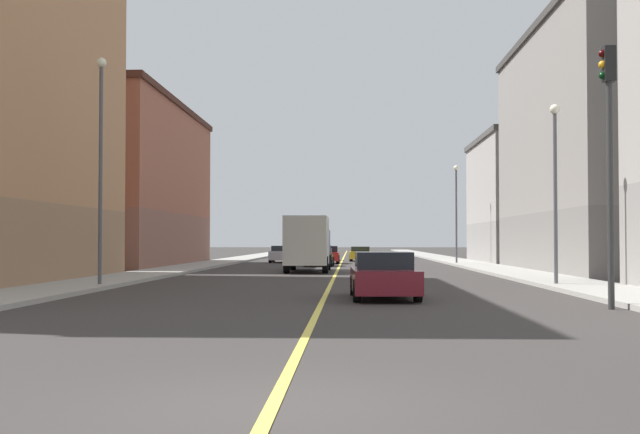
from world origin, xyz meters
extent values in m
plane|color=#35312F|center=(0.00, 0.00, 0.00)|extent=(400.00, 400.00, 0.00)
cube|color=#9E9B93|center=(9.23, 49.00, 0.07)|extent=(2.97, 168.00, 0.15)
cube|color=#9E9B93|center=(-9.23, 49.00, 0.07)|extent=(2.97, 168.00, 0.15)
cube|color=#E5D14C|center=(0.00, 49.00, 0.01)|extent=(0.16, 154.00, 0.01)
cube|color=slate|center=(15.01, 35.55, 1.61)|extent=(8.59, 20.12, 3.22)
cube|color=gray|center=(15.01, 35.55, 8.13)|extent=(8.59, 20.12, 9.81)
cube|color=#3B3937|center=(15.01, 35.55, 13.23)|extent=(8.89, 20.42, 0.40)
cube|color=gray|center=(15.01, 53.84, 1.55)|extent=(8.59, 14.04, 3.10)
cube|color=#9E9993|center=(15.01, 53.84, 6.22)|extent=(8.59, 14.04, 6.23)
cube|color=#474442|center=(15.01, 53.84, 9.53)|extent=(8.89, 14.34, 0.40)
cube|color=brown|center=(-15.01, 45.48, 1.78)|extent=(8.59, 21.67, 3.56)
cube|color=#93513D|center=(-15.01, 45.48, 7.10)|extent=(8.59, 21.67, 7.09)
cube|color=#42241B|center=(-15.01, 45.48, 10.84)|extent=(8.89, 21.97, 0.40)
cylinder|color=#2D2D2D|center=(7.34, 12.09, 2.87)|extent=(0.16, 0.16, 5.75)
cube|color=black|center=(7.34, 12.09, 6.20)|extent=(0.28, 0.32, 0.90)
sphere|color=#320404|center=(7.18, 12.09, 6.47)|extent=(0.20, 0.20, 0.20)
sphere|color=orange|center=(7.18, 12.09, 6.19)|extent=(0.20, 0.20, 0.20)
sphere|color=black|center=(7.18, 12.09, 5.91)|extent=(0.20, 0.20, 0.20)
cylinder|color=#4C4C51|center=(8.34, 21.46, 3.30)|extent=(0.14, 0.14, 6.30)
sphere|color=#EAEACC|center=(8.34, 21.46, 6.60)|extent=(0.36, 0.36, 0.36)
cylinder|color=#4C4C51|center=(-8.34, 20.48, 4.13)|extent=(0.14, 0.14, 7.96)
sphere|color=#EAEACC|center=(-8.34, 20.48, 8.26)|extent=(0.36, 0.36, 0.36)
cylinder|color=#4C4C51|center=(8.34, 49.39, 3.48)|extent=(0.14, 0.14, 6.67)
sphere|color=#EAEACC|center=(8.34, 49.39, 6.97)|extent=(0.36, 0.36, 0.36)
cube|color=#23389E|center=(-1.79, 61.13, 0.53)|extent=(1.98, 4.44, 0.61)
cube|color=black|center=(-1.79, 61.06, 1.09)|extent=(1.70, 2.00, 0.52)
cylinder|color=black|center=(-2.61, 62.51, 0.32)|extent=(0.24, 0.65, 0.64)
cylinder|color=black|center=(-0.90, 62.47, 0.32)|extent=(0.24, 0.65, 0.64)
cylinder|color=black|center=(-2.68, 59.78, 0.32)|extent=(0.24, 0.65, 0.64)
cylinder|color=black|center=(-0.96, 59.74, 0.32)|extent=(0.24, 0.65, 0.64)
cube|color=maroon|center=(1.78, 15.59, 0.55)|extent=(2.00, 4.53, 0.67)
cube|color=black|center=(1.78, 15.71, 1.14)|extent=(1.70, 1.94, 0.50)
cylinder|color=black|center=(0.89, 16.95, 0.32)|extent=(0.24, 0.65, 0.64)
cylinder|color=black|center=(2.59, 17.00, 0.32)|extent=(0.24, 0.65, 0.64)
cylinder|color=black|center=(0.97, 14.18, 0.32)|extent=(0.24, 0.65, 0.64)
cylinder|color=black|center=(2.68, 14.23, 0.32)|extent=(0.24, 0.65, 0.64)
cube|color=black|center=(-1.37, 45.75, 0.51)|extent=(1.92, 4.03, 0.59)
cube|color=black|center=(-1.36, 45.92, 1.02)|extent=(1.65, 1.72, 0.42)
cylinder|color=black|center=(-2.18, 47.00, 0.32)|extent=(0.23, 0.64, 0.64)
cylinder|color=black|center=(-0.50, 46.97, 0.32)|extent=(0.23, 0.64, 0.64)
cylinder|color=black|center=(-2.23, 44.53, 0.32)|extent=(0.23, 0.64, 0.64)
cylinder|color=black|center=(-0.55, 44.49, 0.32)|extent=(0.23, 0.64, 0.64)
cube|color=gold|center=(1.56, 59.04, 0.52)|extent=(1.81, 4.17, 0.60)
cube|color=black|center=(1.56, 58.93, 1.02)|extent=(1.55, 1.77, 0.41)
cylinder|color=black|center=(0.80, 60.34, 0.32)|extent=(0.23, 0.64, 0.64)
cylinder|color=black|center=(2.37, 60.31, 0.32)|extent=(0.23, 0.64, 0.64)
cylinder|color=black|center=(0.75, 57.77, 0.32)|extent=(0.23, 0.64, 0.64)
cylinder|color=black|center=(2.32, 57.74, 0.32)|extent=(0.23, 0.64, 0.64)
cube|color=red|center=(-1.00, 51.87, 0.53)|extent=(1.73, 3.95, 0.63)
cube|color=black|center=(-1.00, 51.90, 1.09)|extent=(1.52, 1.90, 0.47)
cylinder|color=black|center=(-1.78, 53.09, 0.32)|extent=(0.22, 0.64, 0.64)
cylinder|color=black|center=(-0.22, 53.09, 0.32)|extent=(0.22, 0.64, 0.64)
cylinder|color=black|center=(-1.77, 50.64, 0.32)|extent=(0.22, 0.64, 0.64)
cylinder|color=black|center=(-0.21, 50.64, 0.32)|extent=(0.22, 0.64, 0.64)
cube|color=silver|center=(-4.64, 54.75, 0.56)|extent=(1.89, 4.38, 0.69)
cube|color=black|center=(-4.64, 54.81, 1.12)|extent=(1.65, 1.94, 0.41)
cylinder|color=black|center=(-5.50, 56.09, 0.32)|extent=(0.22, 0.64, 0.64)
cylinder|color=black|center=(-3.80, 56.11, 0.32)|extent=(0.22, 0.64, 0.64)
cylinder|color=black|center=(-5.48, 53.39, 0.32)|extent=(0.22, 0.64, 0.64)
cylinder|color=black|center=(-3.78, 53.40, 0.32)|extent=(0.22, 0.64, 0.64)
cube|color=navy|center=(-1.58, 38.73, 1.34)|extent=(2.24, 2.10, 1.98)
cube|color=#B2B2A8|center=(-1.58, 34.75, 1.73)|extent=(2.24, 4.96, 2.56)
cylinder|color=black|center=(-2.60, 38.35, 0.45)|extent=(0.30, 0.90, 0.90)
cylinder|color=black|center=(-0.56, 38.35, 0.45)|extent=(0.30, 0.90, 0.90)
cylinder|color=black|center=(-2.60, 33.70, 0.45)|extent=(0.30, 0.90, 0.90)
cylinder|color=black|center=(-0.56, 33.70, 0.45)|extent=(0.30, 0.90, 0.90)
camera|label=1|loc=(0.83, -8.27, 1.73)|focal=44.85mm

